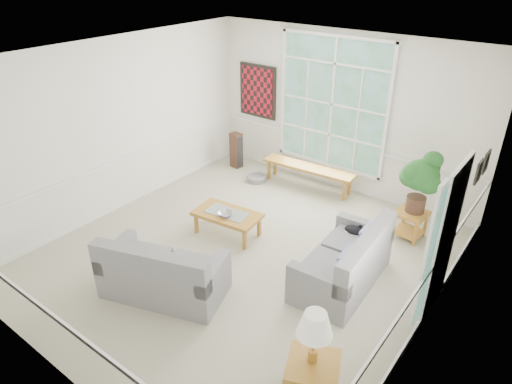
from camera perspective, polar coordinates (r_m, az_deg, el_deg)
floor at (r=7.20m, az=-1.61°, el=-7.80°), size 5.50×6.00×0.01m
ceiling at (r=5.96m, az=-2.01°, el=16.32°), size 5.50×6.00×0.02m
wall_back at (r=8.80m, az=10.71°, el=9.65°), size 5.50×0.02×3.00m
wall_front at (r=4.82m, az=-25.05°, el=-9.25°), size 5.50×0.02×3.00m
wall_left at (r=8.32m, az=-16.87°, el=7.83°), size 0.02×6.00×3.00m
wall_right at (r=5.35m, az=21.89°, el=-4.64°), size 0.02×6.00×3.00m
window_back at (r=8.81m, az=9.51°, el=10.80°), size 2.30×0.08×2.40m
entry_door at (r=6.10m, az=22.49°, el=-5.58°), size 0.08×0.90×2.10m
door_sidelight at (r=5.52m, az=20.76°, el=-7.72°), size 0.08×0.26×1.90m
wall_art at (r=9.71m, az=0.18°, el=12.49°), size 0.90×0.06×1.10m
wall_frame_near at (r=6.88m, az=26.02°, el=2.33°), size 0.04×0.26×0.32m
wall_frame_far at (r=7.25m, az=26.76°, el=3.40°), size 0.04×0.26×0.32m
loveseat_right at (r=6.50m, az=10.79°, el=-7.85°), size 0.95×1.71×0.90m
loveseat_front at (r=6.35m, az=-11.48°, el=-9.03°), size 1.82×1.32×0.88m
coffee_table at (r=7.57m, az=-3.59°, el=-3.95°), size 1.15×0.71×0.41m
pewter_bowl at (r=7.38m, az=-3.82°, el=-2.73°), size 0.29×0.29×0.07m
window_bench at (r=9.11m, az=6.50°, el=1.90°), size 1.90×0.49×0.44m
end_table at (r=7.88m, az=18.64°, el=-3.86°), size 0.51×0.51×0.47m
houseplant at (r=7.57m, az=19.77°, el=1.18°), size 0.73×0.73×1.05m
side_table at (r=5.13m, az=7.00°, el=-22.51°), size 0.69×0.69×0.54m
table_lamp at (r=4.72m, az=7.25°, el=-17.63°), size 0.46×0.46×0.62m
pet_bed at (r=9.36m, az=0.06°, el=1.76°), size 0.52×0.52×0.12m
floor_speaker at (r=9.87m, az=-2.49°, el=5.24°), size 0.27×0.22×0.77m
cat at (r=6.95m, az=12.13°, el=-4.67°), size 0.34×0.28×0.14m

